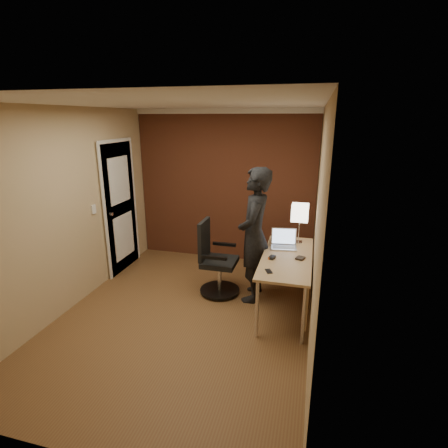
% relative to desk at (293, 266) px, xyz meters
% --- Properties ---
extents(room, '(4.00, 4.00, 4.00)m').
position_rel_desk_xyz_m(room, '(-1.53, 1.09, 0.77)').
color(room, brown).
rests_on(room, ground).
extents(desk, '(0.60, 1.50, 0.73)m').
position_rel_desk_xyz_m(desk, '(0.00, 0.00, 0.00)').
color(desk, tan).
rests_on(desk, ground).
extents(desk_lamp, '(0.22, 0.22, 0.54)m').
position_rel_desk_xyz_m(desk_lamp, '(0.03, 0.53, 0.55)').
color(desk_lamp, silver).
rests_on(desk_lamp, desk).
extents(laptop, '(0.36, 0.30, 0.23)m').
position_rel_desk_xyz_m(laptop, '(-0.15, 0.33, 0.19)').
color(laptop, silver).
rests_on(laptop, desk).
extents(mouse, '(0.09, 0.11, 0.03)m').
position_rel_desk_xyz_m(mouse, '(-0.24, -0.13, 0.14)').
color(mouse, black).
rests_on(mouse, desk).
extents(phone, '(0.10, 0.13, 0.01)m').
position_rel_desk_xyz_m(phone, '(-0.23, -0.51, 0.13)').
color(phone, black).
rests_on(phone, desk).
extents(wallet, '(0.12, 0.13, 0.02)m').
position_rel_desk_xyz_m(wallet, '(0.09, -0.05, 0.14)').
color(wallet, black).
rests_on(wallet, desk).
extents(office_chair, '(0.55, 0.56, 1.02)m').
position_rel_desk_xyz_m(office_chair, '(-1.06, 0.21, -0.15)').
color(office_chair, black).
rests_on(office_chair, ground).
extents(person, '(0.43, 0.65, 1.78)m').
position_rel_desk_xyz_m(person, '(-0.52, 0.21, 0.29)').
color(person, black).
rests_on(person, ground).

